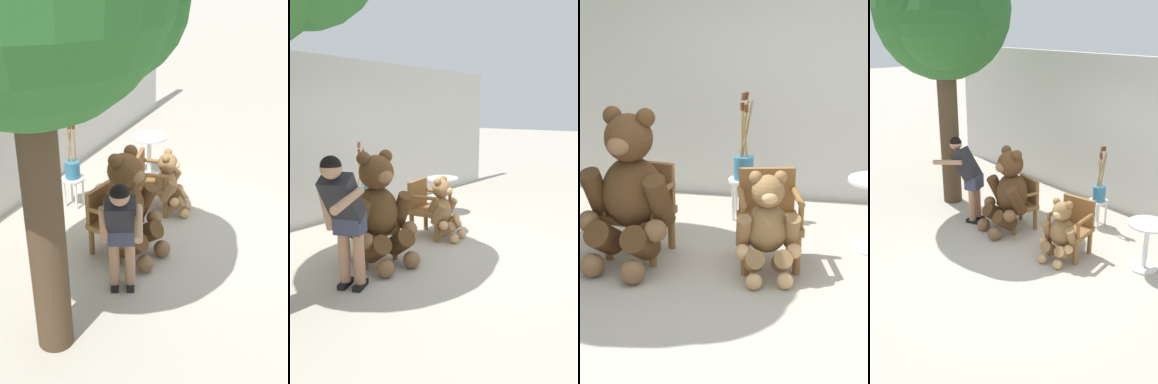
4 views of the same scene
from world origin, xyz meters
The scene contains 11 objects.
ground_plane centered at (0.00, 0.00, 0.00)m, with size 60.00×60.00×0.00m, color #B2A899.
back_wall centered at (0.00, 2.40, 1.40)m, with size 10.00×0.16×2.80m, color beige.
wooden_chair_left centered at (-0.61, 0.48, 0.46)m, with size 0.63×0.59×0.86m.
wooden_chair_right centered at (0.60, 0.48, 0.46)m, with size 0.66×0.63×0.86m.
teddy_bear_large centered at (-0.63, 0.22, 0.71)m, with size 0.88×0.87×1.44m.
teddy_bear_small centered at (0.63, 0.19, 0.47)m, with size 0.59×0.59×0.95m.
person_visitor centered at (-1.39, -0.08, 0.90)m, with size 0.71×0.70×1.51m.
white_stool centered at (0.21, 1.54, 0.36)m, with size 0.34×0.34×0.46m.
brush_bucket centered at (0.21, 1.55, 0.66)m, with size 0.22×0.22×0.96m.
round_side_table centered at (1.59, 0.94, 0.45)m, with size 0.56×0.56×0.72m.
patio_tree centered at (-2.26, 0.13, 3.44)m, with size 2.49×2.37×4.71m.
Camera 4 is at (4.52, -3.90, 3.28)m, focal length 40.00 mm.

